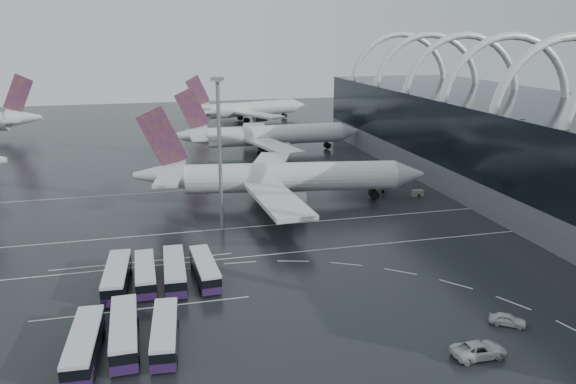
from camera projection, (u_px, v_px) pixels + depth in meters
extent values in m
plane|color=black|center=(290.00, 248.00, 93.88)|extent=(420.00, 420.00, 0.00)
cube|color=slate|center=(535.00, 179.00, 126.25)|extent=(42.00, 160.00, 6.00)
cube|color=black|center=(540.00, 135.00, 123.49)|extent=(42.00, 160.00, 14.00)
torus|color=white|center=(563.00, 120.00, 110.92)|extent=(33.80, 1.80, 33.80)
torus|color=white|center=(505.00, 108.00, 128.63)|extent=(33.80, 1.80, 33.80)
torus|color=white|center=(461.00, 99.00, 146.34)|extent=(33.80, 1.80, 33.80)
torus|color=white|center=(426.00, 91.00, 164.05)|extent=(33.80, 1.80, 33.80)
torus|color=white|center=(399.00, 85.00, 181.76)|extent=(33.80, 1.80, 33.80)
cube|color=beige|center=(293.00, 252.00, 92.02)|extent=(120.00, 0.25, 0.01)
cube|color=beige|center=(275.00, 225.00, 105.06)|extent=(120.00, 0.25, 0.01)
cube|color=beige|center=(248.00, 186.00, 131.16)|extent=(120.00, 0.25, 0.01)
cube|color=beige|center=(143.00, 309.00, 73.33)|extent=(28.00, 0.25, 0.01)
cube|color=beige|center=(143.00, 262.00, 88.25)|extent=(28.00, 0.25, 0.01)
cylinder|color=silver|center=(292.00, 177.00, 118.08)|extent=(44.54, 12.87, 6.13)
cone|color=silver|center=(409.00, 174.00, 120.30)|extent=(7.21, 7.03, 6.13)
cone|color=silver|center=(160.00, 175.00, 115.38)|extent=(11.39, 7.69, 6.13)
cube|color=#451B71|center=(162.00, 137.00, 113.32)|extent=(10.15, 2.20, 12.99)
cube|color=silver|center=(170.00, 175.00, 115.57)|extent=(7.63, 19.52, 0.53)
cube|color=silver|center=(276.00, 198.00, 105.24)|extent=(8.82, 26.78, 0.85)
cube|color=silver|center=(268.00, 166.00, 130.52)|extent=(16.33, 27.32, 0.85)
cylinder|color=slate|center=(291.00, 202.00, 109.59)|extent=(6.30, 4.45, 3.59)
cylinder|color=slate|center=(283.00, 177.00, 127.79)|extent=(6.30, 4.45, 3.59)
cube|color=black|center=(272.00, 197.00, 118.87)|extent=(13.57, 8.64, 2.32)
cylinder|color=silver|center=(276.00, 135.00, 167.41)|extent=(40.88, 6.56, 5.87)
cone|color=silver|center=(349.00, 131.00, 173.28)|extent=(6.17, 5.97, 5.87)
cone|color=silver|center=(190.00, 135.00, 160.75)|extent=(10.21, 6.04, 5.87)
cube|color=#451B71|center=(192.00, 109.00, 158.94)|extent=(9.75, 0.77, 12.44)
cube|color=silver|center=(197.00, 135.00, 161.25)|extent=(4.86, 18.28, 0.51)
cube|color=silver|center=(272.00, 145.00, 154.83)|extent=(12.58, 26.23, 0.81)
cube|color=silver|center=(254.00, 130.00, 178.29)|extent=(11.79, 26.18, 0.81)
cylinder|color=slate|center=(280.00, 149.00, 159.37)|extent=(5.62, 3.53, 3.44)
cylinder|color=slate|center=(266.00, 138.00, 176.27)|extent=(5.62, 3.53, 3.44)
cube|color=black|center=(263.00, 149.00, 167.51)|extent=(12.25, 6.68, 2.23)
cylinder|color=silver|center=(252.00, 109.00, 225.31)|extent=(37.96, 16.34, 5.66)
cone|color=silver|center=(298.00, 105.00, 236.11)|extent=(7.24, 7.11, 5.66)
cone|color=silver|center=(196.00, 110.00, 213.28)|extent=(10.97, 8.23, 5.66)
cube|color=#451B71|center=(198.00, 91.00, 211.77)|extent=(9.17, 3.27, 12.00)
cube|color=silver|center=(201.00, 110.00, 214.25)|extent=(9.26, 18.09, 0.49)
cube|color=silver|center=(258.00, 115.00, 213.48)|extent=(17.72, 24.68, 0.78)
cube|color=silver|center=(230.00, 107.00, 233.61)|extent=(8.82, 24.88, 0.78)
cylinder|color=slate|center=(260.00, 117.00, 218.23)|extent=(6.09, 4.72, 3.32)
cylinder|color=slate|center=(240.00, 112.00, 232.72)|extent=(6.09, 4.72, 3.32)
cube|color=black|center=(243.00, 119.00, 224.46)|extent=(13.01, 9.35, 2.15)
cone|color=silver|center=(25.00, 118.00, 190.33)|extent=(11.38, 7.14, 6.35)
cube|color=#451B71|center=(18.00, 94.00, 187.92)|extent=(10.56, 1.43, 13.45)
cube|color=silver|center=(18.00, 118.00, 189.97)|extent=(6.36, 20.01, 0.55)
cube|color=#20133B|center=(117.00, 282.00, 78.96)|extent=(3.69, 13.36, 1.12)
cube|color=black|center=(117.00, 274.00, 78.63)|extent=(3.73, 13.10, 1.32)
cube|color=silver|center=(116.00, 268.00, 78.38)|extent=(3.69, 13.36, 0.46)
cylinder|color=black|center=(125.00, 297.00, 75.34)|extent=(0.41, 1.03, 1.02)
cylinder|color=black|center=(104.00, 299.00, 74.83)|extent=(0.41, 1.03, 1.02)
cylinder|color=black|center=(130.00, 272.00, 83.32)|extent=(0.41, 1.03, 1.02)
cylinder|color=black|center=(111.00, 273.00, 82.81)|extent=(0.41, 1.03, 1.02)
cube|color=#20133B|center=(146.00, 279.00, 80.23)|extent=(2.88, 12.16, 1.03)
cube|color=black|center=(145.00, 271.00, 79.92)|extent=(2.93, 11.92, 1.21)
cube|color=silver|center=(145.00, 266.00, 79.69)|extent=(2.88, 12.16, 0.42)
cylinder|color=black|center=(156.00, 292.00, 77.05)|extent=(0.34, 0.94, 0.93)
cylinder|color=black|center=(137.00, 294.00, 76.40)|extent=(0.34, 0.94, 0.93)
cylinder|color=black|center=(154.00, 269.00, 84.25)|extent=(0.34, 0.94, 0.93)
cylinder|color=black|center=(136.00, 271.00, 83.61)|extent=(0.34, 0.94, 0.93)
cube|color=#20133B|center=(175.00, 276.00, 80.97)|extent=(3.20, 13.08, 1.10)
cube|color=black|center=(174.00, 268.00, 80.64)|extent=(3.25, 12.82, 1.30)
cube|color=silver|center=(174.00, 263.00, 80.39)|extent=(3.20, 13.08, 0.45)
cylinder|color=black|center=(186.00, 290.00, 77.47)|extent=(0.37, 1.01, 1.00)
cylinder|color=black|center=(166.00, 292.00, 76.88)|extent=(0.37, 1.01, 1.00)
cylinder|color=black|center=(183.00, 266.00, 85.28)|extent=(0.37, 1.01, 1.00)
cylinder|color=black|center=(165.00, 268.00, 84.68)|extent=(0.37, 1.01, 1.00)
cube|color=#20133B|center=(205.00, 274.00, 81.80)|extent=(3.45, 12.51, 1.05)
cube|color=black|center=(205.00, 267.00, 81.48)|extent=(3.49, 12.26, 1.24)
cube|color=silver|center=(204.00, 261.00, 81.25)|extent=(3.45, 12.51, 0.43)
cylinder|color=black|center=(219.00, 286.00, 78.65)|extent=(0.39, 0.97, 0.95)
cylinder|color=black|center=(200.00, 289.00, 77.89)|extent=(0.39, 0.97, 0.95)
cylinder|color=black|center=(210.00, 265.00, 85.91)|extent=(0.39, 0.97, 0.95)
cylinder|color=black|center=(192.00, 267.00, 85.15)|extent=(0.39, 0.97, 0.95)
cube|color=#20133B|center=(85.00, 352.00, 61.84)|extent=(3.57, 13.16, 1.10)
cube|color=black|center=(84.00, 342.00, 61.51)|extent=(3.62, 12.90, 1.30)
cube|color=silver|center=(83.00, 335.00, 61.26)|extent=(3.57, 13.16, 0.45)
cylinder|color=black|center=(93.00, 375.00, 58.28)|extent=(0.40, 1.02, 1.00)
cylinder|color=black|center=(65.00, 378.00, 57.76)|extent=(0.40, 1.02, 1.00)
cylinder|color=black|center=(103.00, 334.00, 66.14)|extent=(0.40, 1.02, 1.00)
cylinder|color=black|center=(78.00, 337.00, 65.62)|extent=(0.40, 1.02, 1.00)
cube|color=#20133B|center=(125.00, 338.00, 64.49)|extent=(3.17, 13.20, 1.11)
cube|color=black|center=(124.00, 329.00, 64.15)|extent=(3.22, 12.94, 1.31)
cube|color=silver|center=(123.00, 322.00, 63.91)|extent=(3.17, 13.20, 0.46)
cylinder|color=black|center=(138.00, 360.00, 61.05)|extent=(0.37, 1.02, 1.01)
cylinder|color=black|center=(111.00, 363.00, 60.34)|extent=(0.37, 1.02, 1.01)
cylinder|color=black|center=(137.00, 322.00, 68.85)|extent=(0.37, 1.02, 1.01)
cylinder|color=black|center=(113.00, 325.00, 68.15)|extent=(0.37, 1.02, 1.01)
cube|color=#20133B|center=(165.00, 339.00, 64.54)|extent=(3.65, 12.35, 1.03)
cube|color=black|center=(165.00, 330.00, 64.23)|extent=(3.68, 12.11, 1.22)
cube|color=silver|center=(164.00, 324.00, 64.01)|extent=(3.65, 12.35, 0.42)
cylinder|color=black|center=(176.00, 359.00, 61.17)|extent=(0.40, 0.96, 0.94)
cylinder|color=black|center=(152.00, 362.00, 60.74)|extent=(0.40, 0.96, 0.94)
cylinder|color=black|center=(177.00, 324.00, 68.55)|extent=(0.40, 0.96, 0.94)
cylinder|color=black|center=(156.00, 326.00, 68.13)|extent=(0.40, 0.96, 0.94)
imported|color=silver|center=(479.00, 350.00, 62.30)|extent=(6.23, 2.90, 1.73)
imported|color=silver|center=(508.00, 319.00, 69.08)|extent=(4.57, 3.89, 1.48)
cylinder|color=gray|center=(220.00, 157.00, 99.90)|extent=(0.67, 0.67, 26.69)
cube|color=gray|center=(217.00, 79.00, 96.13)|extent=(2.10, 2.10, 0.76)
cube|color=white|center=(217.00, 81.00, 96.21)|extent=(1.91, 1.91, 0.38)
cube|color=slate|center=(382.00, 189.00, 126.42)|extent=(2.44, 1.44, 1.33)
cube|color=gold|center=(283.00, 208.00, 113.06)|extent=(1.98, 1.17, 1.08)
cube|color=slate|center=(418.00, 193.00, 123.42)|extent=(2.41, 1.42, 1.31)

